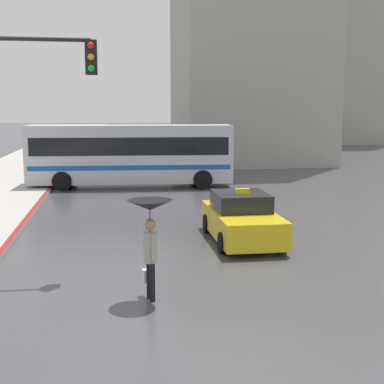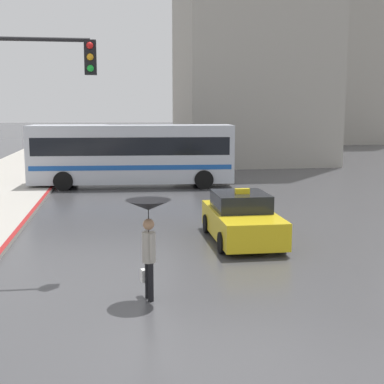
{
  "view_description": "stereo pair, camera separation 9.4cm",
  "coord_description": "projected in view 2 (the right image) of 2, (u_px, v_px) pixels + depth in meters",
  "views": [
    {
      "loc": [
        -1.87,
        -7.91,
        4.02
      ],
      "look_at": [
        0.6,
        8.66,
        1.4
      ],
      "focal_mm": 50.0,
      "sensor_mm": 36.0,
      "label": 1
    },
    {
      "loc": [
        -1.78,
        -7.92,
        4.02
      ],
      "look_at": [
        0.6,
        8.66,
        1.4
      ],
      "focal_mm": 50.0,
      "sensor_mm": 36.0,
      "label": 2
    }
  ],
  "objects": [
    {
      "name": "ground_plane",
      "position": [
        231.0,
        361.0,
        8.62
      ],
      "size": [
        300.0,
        300.0,
        0.0
      ],
      "primitive_type": "plane",
      "color": "#424244"
    },
    {
      "name": "taxi",
      "position": [
        242.0,
        219.0,
        16.32
      ],
      "size": [
        1.91,
        4.08,
        1.63
      ],
      "rotation": [
        0.0,
        0.0,
        3.14
      ],
      "color": "gold",
      "rests_on": "ground_plane"
    },
    {
      "name": "city_bus",
      "position": [
        132.0,
        153.0,
        27.59
      ],
      "size": [
        10.46,
        3.14,
        3.19
      ],
      "rotation": [
        0.0,
        0.0,
        -1.63
      ],
      "color": "#B2B7C1",
      "rests_on": "ground_plane"
    },
    {
      "name": "pedestrian_with_umbrella",
      "position": [
        148.0,
        222.0,
        11.12
      ],
      "size": [
        0.95,
        0.95,
        2.15
      ],
      "rotation": [
        0.0,
        0.0,
        1.79
      ],
      "color": "black",
      "rests_on": "ground_plane"
    },
    {
      "name": "traffic_light",
      "position": [
        16.0,
        106.0,
        12.56
      ],
      "size": [
        3.17,
        0.38,
        5.92
      ],
      "color": "black",
      "rests_on": "ground_plane"
    }
  ]
}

